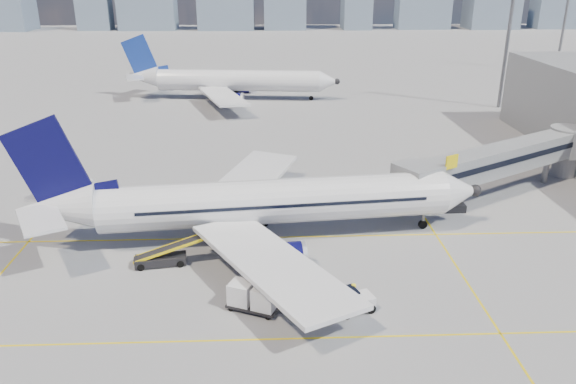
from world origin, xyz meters
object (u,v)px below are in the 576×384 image
(baggage_tug, at_px, (353,301))
(main_aircraft, at_px, (257,203))
(belt_loader, at_px, (163,258))
(second_aircraft, at_px, (229,81))
(ramp_worker, at_px, (354,295))
(cargo_dolly, at_px, (253,297))

(baggage_tug, bearing_deg, main_aircraft, 100.60)
(belt_loader, bearing_deg, main_aircraft, 21.97)
(main_aircraft, distance_m, second_aircraft, 55.47)
(second_aircraft, bearing_deg, main_aircraft, -78.56)
(ramp_worker, bearing_deg, cargo_dolly, 96.22)
(second_aircraft, xyz_separation_m, belt_loader, (-1.80, -59.35, -2.65))
(baggage_tug, height_order, ramp_worker, ramp_worker)
(belt_loader, bearing_deg, baggage_tug, -35.13)
(second_aircraft, bearing_deg, ramp_worker, -73.90)
(main_aircraft, relative_size, cargo_dolly, 10.22)
(baggage_tug, relative_size, cargo_dolly, 0.75)
(cargo_dolly, bearing_deg, ramp_worker, 24.24)
(second_aircraft, height_order, belt_loader, second_aircraft)
(baggage_tug, distance_m, ramp_worker, 0.51)
(belt_loader, bearing_deg, cargo_dolly, -50.83)
(cargo_dolly, height_order, ramp_worker, cargo_dolly)
(belt_loader, distance_m, ramp_worker, 15.03)
(cargo_dolly, bearing_deg, baggage_tug, 19.98)
(main_aircraft, xyz_separation_m, baggage_tug, (6.33, -11.00, -2.40))
(baggage_tug, xyz_separation_m, cargo_dolly, (-6.50, 0.43, 0.20))
(second_aircraft, relative_size, ramp_worker, 20.57)
(baggage_tug, bearing_deg, second_aircraft, 80.69)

